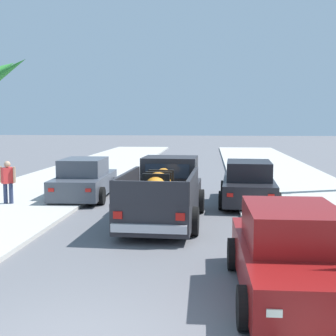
# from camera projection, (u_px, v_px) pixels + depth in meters

# --- Properties ---
(sidewalk_left) EXTENTS (5.29, 60.00, 0.12)m
(sidewalk_left) POSITION_uv_depth(u_px,v_px,m) (34.00, 193.00, 18.10)
(sidewalk_left) COLOR beige
(sidewalk_left) RESTS_ON ground
(sidewalk_right) EXTENTS (5.29, 60.00, 0.12)m
(sidewalk_right) POSITION_uv_depth(u_px,v_px,m) (305.00, 197.00, 17.12)
(sidewalk_right) COLOR beige
(sidewalk_right) RESTS_ON ground
(curb_left) EXTENTS (0.16, 60.00, 0.10)m
(curb_left) POSITION_uv_depth(u_px,v_px,m) (64.00, 194.00, 17.99)
(curb_left) COLOR silver
(curb_left) RESTS_ON ground
(curb_right) EXTENTS (0.16, 60.00, 0.10)m
(curb_right) POSITION_uv_depth(u_px,v_px,m) (272.00, 197.00, 17.24)
(curb_right) COLOR silver
(curb_right) RESTS_ON ground
(pickup_truck) EXTENTS (2.34, 5.27, 1.80)m
(pickup_truck) POSITION_uv_depth(u_px,v_px,m) (164.00, 194.00, 13.32)
(pickup_truck) COLOR #28282D
(pickup_truck) RESTS_ON ground
(car_left_near) EXTENTS (2.14, 4.31, 1.54)m
(car_left_near) POSITION_uv_depth(u_px,v_px,m) (84.00, 180.00, 17.21)
(car_left_near) COLOR #474C56
(car_left_near) RESTS_ON ground
(car_right_near) EXTENTS (2.19, 4.33, 1.54)m
(car_right_near) POSITION_uv_depth(u_px,v_px,m) (248.00, 184.00, 16.12)
(car_right_near) COLOR black
(car_right_near) RESTS_ON ground
(car_left_mid) EXTENTS (2.07, 4.28, 1.54)m
(car_left_mid) POSITION_uv_depth(u_px,v_px,m) (292.00, 255.00, 7.66)
(car_left_mid) COLOR maroon
(car_left_mid) RESTS_ON ground
(pedestrian) EXTENTS (0.57, 0.43, 1.59)m
(pedestrian) POSITION_uv_depth(u_px,v_px,m) (8.00, 181.00, 15.50)
(pedestrian) COLOR navy
(pedestrian) RESTS_ON ground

